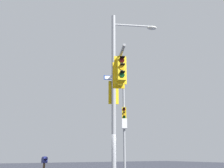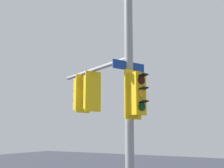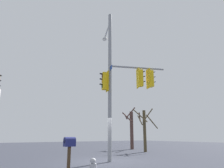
# 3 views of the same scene
# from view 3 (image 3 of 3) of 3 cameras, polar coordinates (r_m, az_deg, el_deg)

# --- Properties ---
(ground_plane) EXTENTS (80.00, 80.00, 0.00)m
(ground_plane) POSITION_cam_3_polar(r_m,az_deg,el_deg) (12.82, -1.56, -20.66)
(ground_plane) COLOR #30323D
(main_signal_pole_assembly) EXTENTS (4.02, 4.02, 9.50)m
(main_signal_pole_assembly) POSITION_cam_3_polar(r_m,az_deg,el_deg) (13.31, 2.31, 2.03)
(main_signal_pole_assembly) COLOR gray
(main_signal_pole_assembly) RESTS_ON ground
(mailbox) EXTENTS (0.25, 0.45, 1.41)m
(mailbox) POSITION_cam_3_polar(r_m,az_deg,el_deg) (8.57, -11.69, -16.19)
(mailbox) COLOR #4C3823
(mailbox) RESTS_ON ground
(bare_tree_behind_pole) EXTENTS (2.31, 2.33, 4.76)m
(bare_tree_behind_pole) POSITION_cam_3_polar(r_m,az_deg,el_deg) (24.01, 5.46, -11.94)
(bare_tree_behind_pole) COLOR #4E3531
(bare_tree_behind_pole) RESTS_ON ground
(bare_tree_across_street) EXTENTS (1.84, 2.03, 4.06)m
(bare_tree_across_street) POSITION_cam_3_polar(r_m,az_deg,el_deg) (20.21, 9.07, -12.05)
(bare_tree_across_street) COLOR #4B402A
(bare_tree_across_street) RESTS_ON ground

